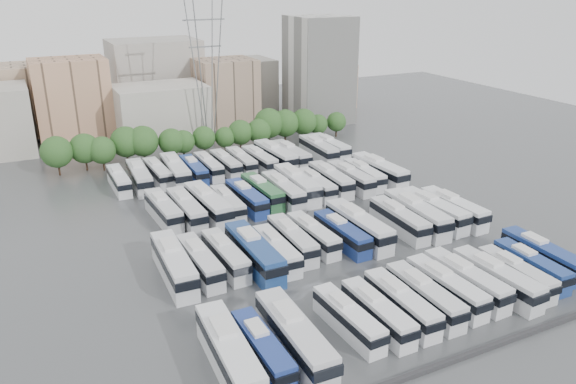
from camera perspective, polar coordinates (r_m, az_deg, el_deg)
name	(u,v)px	position (r m, az deg, el deg)	size (l,w,h in m)	color
ground	(308,230)	(82.71, 2.03, -3.87)	(220.00, 220.00, 0.00)	#424447
parapet	(467,355)	(59.67, 17.74, -15.53)	(56.00, 0.50, 0.50)	#2D2D30
tree_line	(205,135)	(117.46, -8.42, 5.76)	(65.75, 7.51, 8.28)	black
city_buildings	(142,95)	(143.25, -14.57, 9.53)	(102.00, 35.00, 20.00)	#9E998E
apartment_tower	(319,70)	(143.90, 3.17, 12.29)	(14.00, 14.00, 26.00)	silver
electricity_pylon	(206,58)	(123.02, -8.35, 13.28)	(9.00, 6.91, 33.83)	slate
bus_r0_s0	(229,353)	(54.57, -5.99, -15.96)	(3.58, 13.60, 4.23)	silver
bus_r0_s1	(262,349)	(55.54, -2.62, -15.61)	(2.42, 10.91, 3.42)	navy
bus_r0_s2	(295,336)	(56.34, 0.69, -14.47)	(3.30, 13.66, 4.26)	silver
bus_r0_s4	(348,318)	(60.01, 6.15, -12.64)	(2.78, 10.86, 3.38)	white
bus_r0_s5	(378,312)	(61.25, 9.09, -11.99)	(2.46, 11.07, 3.47)	silver
bus_r0_s6	(401,303)	(63.13, 11.44, -11.01)	(2.72, 11.50, 3.59)	silver
bus_r0_s7	(424,295)	(64.99, 13.69, -10.17)	(2.73, 11.70, 3.66)	silver
bus_r0_s8	(446,287)	(67.25, 15.75, -9.25)	(2.78, 11.65, 3.64)	silver
bus_r0_s9	(466,280)	(69.22, 17.63, -8.50)	(3.07, 12.07, 3.76)	silver
bus_r0_s10	(496,278)	(70.60, 20.42, -8.23)	(3.13, 12.28, 3.82)	silver
bus_r0_s11	(516,273)	(72.98, 22.15, -7.68)	(2.51, 10.87, 3.40)	silver
bus_r0_s12	(531,265)	(75.60, 23.46, -6.86)	(2.77, 10.94, 3.41)	navy
bus_r0_s13	(542,254)	(78.63, 24.39, -5.80)	(2.88, 11.88, 3.71)	navy
bus_r1_s0	(174,264)	(70.34, -11.52, -7.17)	(3.38, 13.55, 4.22)	silver
bus_r1_s1	(200,261)	(71.00, -8.95, -6.95)	(2.85, 11.74, 3.66)	silver
bus_r1_s2	(225,255)	(72.10, -6.38, -6.39)	(2.78, 11.52, 3.59)	silver
bus_r1_s3	(254,252)	(71.69, -3.46, -6.15)	(3.00, 13.69, 4.29)	navy
bus_r1_s4	(277,250)	(73.10, -1.16, -5.90)	(2.61, 11.14, 3.48)	silver
bus_r1_s5	(292,239)	(75.67, 0.43, -4.83)	(2.88, 11.78, 3.67)	silver
bus_r1_s6	(313,235)	(77.27, 2.56, -4.34)	(2.78, 11.25, 3.51)	silver
bus_r1_s7	(342,233)	(77.82, 5.49, -4.20)	(2.81, 11.51, 3.59)	navy
bus_r1_s8	(359,226)	(79.63, 7.18, -3.41)	(3.19, 13.57, 4.24)	silver
bus_r1_s10	(399,219)	(83.11, 11.21, -2.74)	(3.07, 12.28, 3.83)	silver
bus_r1_s11	(416,214)	(84.99, 12.91, -2.17)	(3.61, 13.74, 4.27)	silver
bus_r1_s12	(433,210)	(87.17, 14.53, -1.79)	(3.47, 13.10, 4.07)	silver
bus_r1_s13	(453,208)	(88.87, 16.46, -1.60)	(3.06, 12.55, 3.91)	white
bus_r2_s1	(163,210)	(86.96, -12.54, -1.76)	(3.20, 12.20, 3.79)	silver
bus_r2_s2	(186,209)	(86.26, -10.28, -1.72)	(2.98, 12.63, 3.95)	silver
bus_r2_s3	(208,204)	(87.09, -8.13, -1.25)	(3.67, 13.75, 4.27)	silver
bus_r2_s4	(228,203)	(88.26, -6.14, -1.15)	(2.53, 10.90, 3.41)	silver
bus_r2_s5	(247,198)	(89.82, -4.23, -0.58)	(2.98, 11.89, 3.71)	navy
bus_r2_s6	(262,191)	(92.20, -2.64, 0.07)	(2.97, 12.10, 3.77)	#2C6639
bus_r2_s7	(283,190)	(92.30, -0.52, 0.15)	(2.94, 12.48, 3.90)	silver
bus_r2_s8	(297,184)	(94.61, 0.91, 0.81)	(3.54, 13.77, 4.29)	silver
bus_r2_s9	(316,185)	(95.51, 2.86, 0.75)	(2.82, 11.40, 3.55)	silver
bus_r2_s10	(331,179)	(97.77, 4.36, 1.32)	(3.17, 12.57, 3.92)	silver
bus_r2_s11	(351,178)	(98.93, 6.38, 1.45)	(2.81, 12.14, 3.80)	silver
bus_r2_s12	(364,175)	(101.13, 7.75, 1.77)	(3.09, 11.61, 3.61)	silver
bus_r2_s13	(379,170)	(102.72, 9.26, 2.18)	(3.53, 13.68, 4.26)	silver
bus_r3_s0	(119,180)	(102.01, -16.80, 1.17)	(2.45, 11.09, 3.48)	silver
bus_r3_s1	(139,177)	(102.06, -14.86, 1.53)	(3.36, 12.80, 3.98)	silver
bus_r3_s2	(158,173)	(103.94, -13.11, 1.92)	(2.89, 11.43, 3.56)	silver
bus_r3_s3	(175,171)	(103.38, -11.36, 2.14)	(3.56, 13.49, 4.19)	silver
bus_r3_s4	(194,170)	(104.33, -9.55, 2.25)	(2.59, 11.28, 3.53)	navy
bus_r3_s5	(209,166)	(105.99, -8.07, 2.63)	(2.45, 11.16, 3.50)	silver
bus_r3_s6	(226,164)	(106.96, -6.35, 2.89)	(2.67, 11.35, 3.55)	silver
bus_r3_s7	(241,161)	(108.11, -4.77, 3.16)	(2.69, 11.45, 3.58)	silver
bus_r3_s8	(260,160)	(108.41, -2.91, 3.29)	(2.96, 11.84, 3.69)	silver
bus_r3_s9	(275,156)	(109.91, -1.30, 3.71)	(3.58, 13.71, 4.26)	silver
bus_r3_s10	(291,155)	(111.04, 0.29, 3.81)	(3.02, 12.64, 3.95)	silver
bus_r3_s12	(318,149)	(114.49, 3.10, 4.34)	(3.20, 12.98, 4.05)	silver
bus_r3_s13	(330,147)	(116.68, 4.27, 4.59)	(2.96, 12.40, 3.87)	silver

